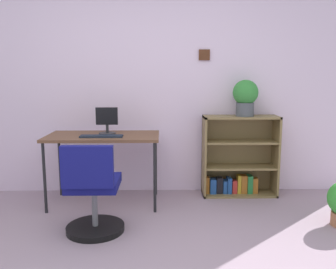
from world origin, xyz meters
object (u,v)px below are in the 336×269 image
(monitor, at_px, (107,121))
(keyboard, at_px, (101,136))
(bookshelf_low, at_px, (238,160))
(desk, at_px, (103,140))
(potted_plant_on_shelf, at_px, (245,96))
(office_chair, at_px, (93,196))

(monitor, distance_m, keyboard, 0.24)
(keyboard, xyz_separation_m, bookshelf_low, (1.51, 0.43, -0.36))
(desk, bearing_deg, potted_plant_on_shelf, 8.65)
(desk, distance_m, potted_plant_on_shelf, 1.65)
(monitor, height_order, office_chair, monitor)
(potted_plant_on_shelf, bearing_deg, office_chair, -146.62)
(desk, distance_m, bookshelf_low, 1.57)
(office_chair, bearing_deg, monitor, 89.33)
(desk, bearing_deg, keyboard, -87.77)
(keyboard, relative_size, office_chair, 0.53)
(desk, distance_m, monitor, 0.21)
(desk, relative_size, monitor, 4.12)
(office_chair, distance_m, bookshelf_low, 1.84)
(desk, bearing_deg, monitor, 61.94)
(desk, height_order, potted_plant_on_shelf, potted_plant_on_shelf)
(monitor, relative_size, keyboard, 0.66)
(desk, height_order, keyboard, keyboard)
(desk, relative_size, office_chair, 1.43)
(monitor, height_order, potted_plant_on_shelf, potted_plant_on_shelf)
(desk, xyz_separation_m, office_chair, (0.03, -0.78, -0.35))
(bookshelf_low, xyz_separation_m, potted_plant_on_shelf, (0.05, -0.06, 0.74))
(monitor, bearing_deg, keyboard, -98.54)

